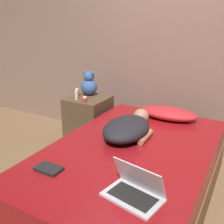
% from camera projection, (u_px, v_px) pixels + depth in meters
% --- Properties ---
extents(ground_plane, '(12.00, 12.00, 0.00)m').
position_uv_depth(ground_plane, '(130.00, 201.00, 2.43)').
color(ground_plane, brown).
extents(wall_back, '(8.00, 0.06, 2.60)m').
position_uv_depth(wall_back, '(181.00, 45.00, 3.07)').
color(wall_back, '#846656').
rests_on(wall_back, ground_plane).
extents(bed, '(1.31, 2.08, 0.55)m').
position_uv_depth(bed, '(131.00, 175.00, 2.34)').
color(bed, brown).
rests_on(bed, ground_plane).
extents(nightstand, '(0.48, 0.48, 0.66)m').
position_uv_depth(nightstand, '(89.00, 122.00, 3.37)').
color(nightstand, brown).
rests_on(nightstand, ground_plane).
extents(pillow, '(0.63, 0.32, 0.13)m').
position_uv_depth(pillow, '(168.00, 113.00, 2.86)').
color(pillow, red).
rests_on(pillow, bed).
extents(person_lying, '(0.41, 0.74, 0.18)m').
position_uv_depth(person_lying, '(128.00, 127.00, 2.43)').
color(person_lying, black).
rests_on(person_lying, bed).
extents(laptop, '(0.39, 0.28, 0.22)m').
position_uv_depth(laptop, '(135.00, 190.00, 1.60)').
color(laptop, silver).
rests_on(laptop, bed).
extents(teddy_bear, '(0.20, 0.20, 0.31)m').
position_uv_depth(teddy_bear, '(89.00, 85.00, 3.33)').
color(teddy_bear, '#335693').
rests_on(teddy_bear, nightstand).
extents(bottle_white, '(0.03, 0.03, 0.11)m').
position_uv_depth(bottle_white, '(76.00, 95.00, 3.18)').
color(bottle_white, white).
rests_on(bottle_white, nightstand).
extents(bottle_amber, '(0.05, 0.05, 0.10)m').
position_uv_depth(bottle_amber, '(77.00, 93.00, 3.30)').
color(bottle_amber, gold).
rests_on(bottle_amber, nightstand).
extents(bottle_red, '(0.05, 0.05, 0.06)m').
position_uv_depth(bottle_red, '(85.00, 99.00, 3.09)').
color(bottle_red, '#B72D2D').
rests_on(bottle_red, nightstand).
extents(book, '(0.19, 0.12, 0.02)m').
position_uv_depth(book, '(49.00, 169.00, 1.90)').
color(book, black).
rests_on(book, bed).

